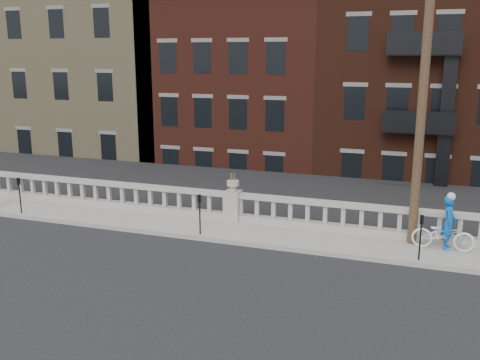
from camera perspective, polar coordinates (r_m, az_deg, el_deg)
name	(u,v)px	position (r m, az deg, el deg)	size (l,w,h in m)	color
ground	(187,263)	(16.06, -5.64, -8.81)	(120.00, 120.00, 0.00)	black
sidewalk	(224,230)	(18.62, -1.75, -5.35)	(32.00, 2.20, 0.15)	gray
balustrade	(233,207)	(19.30, -0.75, -2.91)	(28.00, 0.34, 1.03)	gray
planter_pedestal	(233,202)	(19.25, -0.75, -2.37)	(0.55, 0.55, 1.76)	gray
lower_level	(337,105)	(37.11, 10.33, 7.83)	(80.00, 44.00, 20.80)	#605E59
utility_pole	(424,81)	(17.07, 19.03, 9.94)	(1.60, 0.28, 10.00)	#422D1E
parking_meter_b	(19,191)	(21.73, -22.47, -1.12)	(0.10, 0.09, 1.36)	black
parking_meter_c	(200,210)	(17.78, -4.32, -3.18)	(0.10, 0.09, 1.36)	black
parking_meter_d	(421,232)	(16.39, 18.72, -5.30)	(0.10, 0.09, 1.36)	black
bicycle	(443,234)	(17.60, 20.84, -5.45)	(0.64, 1.84, 0.97)	white
cyclist	(449,222)	(17.62, 21.38, -4.24)	(0.61, 0.40, 1.68)	blue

